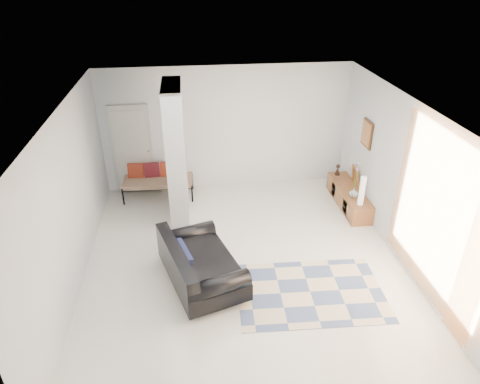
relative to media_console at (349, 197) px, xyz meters
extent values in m
plane|color=white|center=(-2.52, -1.70, -0.21)|extent=(6.00, 6.00, 0.00)
plane|color=white|center=(-2.52, -1.70, 2.59)|extent=(6.00, 6.00, 0.00)
plane|color=silver|center=(-2.52, 1.30, 1.19)|extent=(6.00, 0.00, 6.00)
plane|color=silver|center=(-2.52, -4.70, 1.19)|extent=(6.00, 0.00, 6.00)
plane|color=silver|center=(-5.27, -1.70, 1.19)|extent=(0.00, 6.00, 6.00)
plane|color=silver|center=(0.23, -1.70, 1.19)|extent=(0.00, 6.00, 6.00)
cube|color=#ABAFB2|center=(-3.62, -0.10, 1.19)|extent=(0.35, 1.20, 2.80)
cube|color=beige|center=(-4.62, 1.26, 0.81)|extent=(0.85, 0.06, 2.04)
plane|color=#F28D3F|center=(0.15, -2.85, 1.24)|extent=(0.00, 2.55, 2.55)
cube|color=#3F2611|center=(0.20, 0.00, 1.44)|extent=(0.04, 0.45, 0.55)
cube|color=brown|center=(0.00, 0.00, -0.01)|extent=(0.45, 1.71, 0.40)
cube|color=#3F2611|center=(-0.22, -0.38, -0.01)|extent=(0.02, 0.23, 0.28)
cube|color=#3F2611|center=(-0.22, 0.38, -0.01)|extent=(0.02, 0.23, 0.28)
cube|color=gold|center=(0.18, 0.23, 0.39)|extent=(0.09, 0.32, 0.40)
cube|color=silver|center=(-0.10, -0.38, 0.25)|extent=(0.04, 0.10, 0.12)
cylinder|color=silver|center=(-3.45, -2.93, -0.16)|extent=(0.05, 0.05, 0.10)
cylinder|color=silver|center=(-3.89, -1.52, -0.16)|extent=(0.05, 0.05, 0.10)
cylinder|color=silver|center=(-2.65, -2.69, -0.16)|extent=(0.05, 0.05, 0.10)
cylinder|color=silver|center=(-3.09, -1.27, -0.16)|extent=(0.05, 0.05, 0.10)
cube|color=black|center=(-3.27, -2.10, 0.04)|extent=(1.50, 1.95, 0.30)
cube|color=black|center=(-3.67, -2.23, 0.37)|extent=(0.70, 1.71, 0.36)
cylinder|color=black|center=(-3.05, -2.81, 0.27)|extent=(1.02, 0.56, 0.28)
cylinder|color=black|center=(-3.49, -1.39, 0.27)|extent=(1.02, 0.56, 0.28)
cube|color=black|center=(-3.55, -2.19, 0.39)|extent=(0.32, 0.65, 0.31)
cylinder|color=black|center=(-4.86, 0.62, -0.01)|extent=(0.04, 0.04, 0.40)
cylinder|color=black|center=(-3.37, 0.57, -0.01)|extent=(0.04, 0.04, 0.40)
cylinder|color=black|center=(-4.84, 1.23, -0.01)|extent=(0.04, 0.04, 0.40)
cylinder|color=black|center=(-3.34, 1.17, -0.01)|extent=(0.04, 0.04, 0.40)
cube|color=tan|center=(-4.10, 0.90, 0.17)|extent=(1.53, 0.68, 0.12)
cube|color=maroon|center=(-4.58, 1.06, 0.39)|extent=(0.35, 0.18, 0.33)
cube|color=#5A161D|center=(-4.23, 1.05, 0.39)|extent=(0.35, 0.18, 0.33)
cube|color=maroon|center=(-3.87, 1.04, 0.39)|extent=(0.35, 0.18, 0.33)
cube|color=beige|center=(-1.56, -2.60, -0.20)|extent=(2.41, 1.66, 0.01)
cylinder|color=silver|center=(-0.02, -0.64, 0.50)|extent=(0.11, 0.11, 0.61)
imported|color=silver|center=(-0.05, -0.33, 0.29)|extent=(0.19, 0.19, 0.19)
camera|label=1|loc=(-3.33, -7.70, 4.56)|focal=32.00mm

